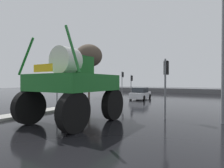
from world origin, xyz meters
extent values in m
plane|color=black|center=(0.00, 18.00, 0.00)|extent=(120.00, 120.00, 0.00)
cylinder|color=black|center=(-1.19, 9.86, 0.92)|extent=(0.43, 1.83, 1.83)
cylinder|color=black|center=(1.98, 9.87, 0.92)|extent=(0.43, 1.83, 1.83)
cylinder|color=black|center=(-1.17, 6.56, 0.92)|extent=(0.43, 1.83, 1.83)
cylinder|color=black|center=(2.00, 6.58, 0.92)|extent=(0.43, 1.83, 1.83)
cube|color=#1E6B28|center=(0.41, 8.22, 2.21)|extent=(3.69, 4.01, 0.88)
cube|color=#1A5B22|center=(0.40, 8.63, 3.18)|extent=(1.23, 1.38, 1.07)
cylinder|color=silver|center=(0.41, 7.64, 3.38)|extent=(1.47, 1.04, 1.47)
cylinder|color=#1E6B28|center=(-1.24, 6.41, 3.56)|extent=(1.34, 0.13, 1.90)
cylinder|color=#1E6B28|center=(2.07, 6.43, 3.68)|extent=(0.89, 0.12, 2.11)
cube|color=yellow|center=(0.41, 6.19, 2.90)|extent=(1.30, 0.05, 0.36)
cube|color=silver|center=(-1.56, 22.50, 0.53)|extent=(2.07, 4.24, 0.70)
cube|color=#23282D|center=(-1.54, 22.35, 1.20)|extent=(1.75, 2.24, 0.64)
cylinder|color=black|center=(-2.53, 23.77, 0.30)|extent=(0.23, 0.61, 0.60)
cylinder|color=black|center=(-0.84, 23.93, 0.30)|extent=(0.23, 0.61, 0.60)
cylinder|color=black|center=(-2.28, 21.08, 0.30)|extent=(0.23, 0.61, 0.60)
cylinder|color=black|center=(-0.59, 21.24, 0.30)|extent=(0.23, 0.61, 0.60)
cylinder|color=slate|center=(-4.85, 11.66, 1.69)|extent=(0.11, 0.11, 3.38)
cube|color=black|center=(-4.85, 11.87, 2.86)|extent=(0.24, 0.32, 0.84)
sphere|color=red|center=(-4.85, 12.06, 3.13)|extent=(0.17, 0.17, 0.17)
sphere|color=#3C2403|center=(-4.85, 12.06, 2.86)|extent=(0.17, 0.17, 0.17)
sphere|color=black|center=(-4.85, 12.06, 2.59)|extent=(0.17, 0.17, 0.17)
cylinder|color=slate|center=(4.58, 11.66, 1.81)|extent=(0.11, 0.11, 3.63)
cube|color=black|center=(4.58, 11.87, 3.11)|extent=(0.24, 0.32, 0.84)
sphere|color=red|center=(4.58, 12.06, 3.38)|extent=(0.17, 0.17, 0.17)
sphere|color=#3C2403|center=(4.58, 12.06, 3.11)|extent=(0.17, 0.17, 0.17)
sphere|color=black|center=(4.58, 12.06, 2.84)|extent=(0.17, 0.17, 0.17)
cylinder|color=slate|center=(-4.71, 26.23, 1.66)|extent=(0.11, 0.11, 3.32)
cube|color=black|center=(-4.71, 26.44, 2.80)|extent=(0.24, 0.32, 0.84)
sphere|color=red|center=(-4.71, 26.63, 3.07)|extent=(0.17, 0.17, 0.17)
sphere|color=#3C2403|center=(-4.71, 26.63, 2.80)|extent=(0.17, 0.17, 0.17)
sphere|color=black|center=(-4.71, 26.63, 2.53)|extent=(0.17, 0.17, 0.17)
cylinder|color=slate|center=(-6.31, 26.23, 1.96)|extent=(0.11, 0.11, 3.91)
cube|color=black|center=(-6.31, 26.44, 3.39)|extent=(0.24, 0.32, 0.84)
sphere|color=red|center=(-6.31, 26.63, 3.66)|extent=(0.17, 0.17, 0.17)
sphere|color=#3C2403|center=(-6.31, 26.63, 3.39)|extent=(0.17, 0.17, 0.17)
sphere|color=black|center=(-6.31, 26.63, 3.12)|extent=(0.17, 0.17, 0.17)
cylinder|color=slate|center=(7.55, 12.12, 3.89)|extent=(0.18, 0.18, 7.79)
cylinder|color=#473828|center=(-9.83, 22.24, 2.38)|extent=(0.27, 0.27, 4.77)
ellipsoid|color=brown|center=(-9.83, 22.24, 6.18)|extent=(4.03, 4.03, 3.42)
cube|color=#59595B|center=(0.00, 38.07, 0.45)|extent=(29.15, 0.24, 0.90)
camera|label=1|loc=(7.59, 0.70, 2.26)|focal=29.14mm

